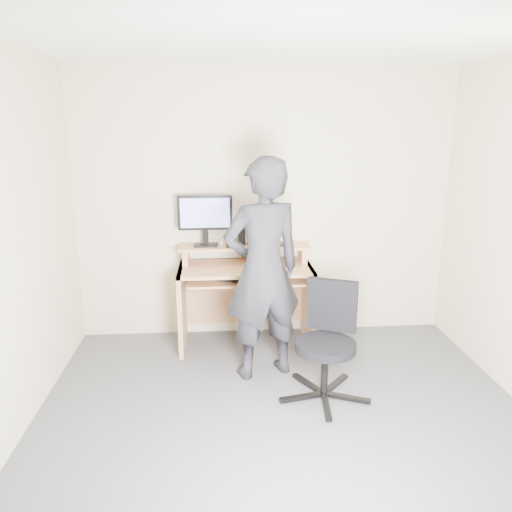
{
  "coord_description": "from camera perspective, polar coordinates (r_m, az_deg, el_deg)",
  "views": [
    {
      "loc": [
        -0.42,
        -2.86,
        1.99
      ],
      "look_at": [
        -0.13,
        1.05,
        0.95
      ],
      "focal_mm": 35.0,
      "sensor_mm": 36.0,
      "label": 1
    }
  ],
  "objects": [
    {
      "name": "external_drive",
      "position": [
        4.62,
        -1.66,
        2.6
      ],
      "size": [
        0.08,
        0.13,
        0.2
      ],
      "primitive_type": "cube",
      "rotation": [
        0.0,
        0.0,
        -0.04
      ],
      "color": "black",
      "rests_on": "desk"
    },
    {
      "name": "charger",
      "position": [
        4.51,
        -3.12,
        1.2
      ],
      "size": [
        0.05,
        0.04,
        0.03
      ],
      "primitive_type": "cube",
      "rotation": [
        0.0,
        0.0,
        -0.11
      ],
      "color": "black",
      "rests_on": "desk"
    },
    {
      "name": "person",
      "position": [
        3.9,
        0.79,
        -1.62
      ],
      "size": [
        0.75,
        0.61,
        1.77
      ],
      "primitive_type": "imported",
      "rotation": [
        0.0,
        0.0,
        3.46
      ],
      "color": "black",
      "rests_on": "ground"
    },
    {
      "name": "office_chair",
      "position": [
        3.77,
        8.19,
        -9.16
      ],
      "size": [
        0.67,
        0.66,
        0.85
      ],
      "rotation": [
        0.0,
        0.0,
        -0.41
      ],
      "color": "black",
      "rests_on": "ground"
    },
    {
      "name": "monitor",
      "position": [
        4.52,
        -5.84,
        4.58
      ],
      "size": [
        0.49,
        0.14,
        0.47
      ],
      "rotation": [
        0.0,
        0.0,
        0.01
      ],
      "color": "black",
      "rests_on": "desk"
    },
    {
      "name": "ceiling",
      "position": [
        2.93,
        4.56,
        24.82
      ],
      "size": [
        3.5,
        3.5,
        0.02
      ],
      "primitive_type": "cube",
      "color": "white",
      "rests_on": "back_wall"
    },
    {
      "name": "travel_mug",
      "position": [
        4.57,
        -0.54,
        2.26
      ],
      "size": [
        0.09,
        0.09,
        0.17
      ],
      "primitive_type": "cylinder",
      "rotation": [
        0.0,
        0.0,
        0.29
      ],
      "color": "#B0B0B4",
      "rests_on": "desk"
    },
    {
      "name": "desk",
      "position": [
        4.62,
        -1.25,
        -3.32
      ],
      "size": [
        1.2,
        0.6,
        0.91
      ],
      "color": "tan",
      "rests_on": "ground"
    },
    {
      "name": "back_wall",
      "position": [
        4.69,
        1.01,
        5.78
      ],
      "size": [
        3.5,
        0.02,
        2.5
      ],
      "primitive_type": "cube",
      "color": "beige",
      "rests_on": "ground"
    },
    {
      "name": "keyboard",
      "position": [
        4.43,
        -1.58,
        -2.55
      ],
      "size": [
        0.49,
        0.31,
        0.03
      ],
      "primitive_type": "cube",
      "rotation": [
        0.0,
        0.0,
        -0.31
      ],
      "color": "black",
      "rests_on": "desk"
    },
    {
      "name": "smartphone",
      "position": [
        4.6,
        3.0,
        1.33
      ],
      "size": [
        0.1,
        0.14,
        0.01
      ],
      "primitive_type": "cube",
      "rotation": [
        0.0,
        0.0,
        -0.25
      ],
      "color": "black",
      "rests_on": "desk"
    },
    {
      "name": "headphones",
      "position": [
        4.62,
        -4.84,
        1.4
      ],
      "size": [
        0.19,
        0.19,
        0.06
      ],
      "primitive_type": "torus",
      "rotation": [
        0.26,
        0.0,
        0.26
      ],
      "color": "silver",
      "rests_on": "desk"
    },
    {
      "name": "ground",
      "position": [
        3.51,
        3.68,
        -19.72
      ],
      "size": [
        3.5,
        3.5,
        0.0
      ],
      "primitive_type": "plane",
      "color": "#58585D",
      "rests_on": "ground"
    },
    {
      "name": "mouse",
      "position": [
        4.41,
        2.23,
        -1.23
      ],
      "size": [
        0.11,
        0.09,
        0.04
      ],
      "primitive_type": "ellipsoid",
      "rotation": [
        0.0,
        0.0,
        -0.31
      ],
      "color": "black",
      "rests_on": "desk"
    }
  ]
}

